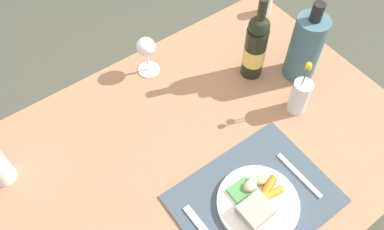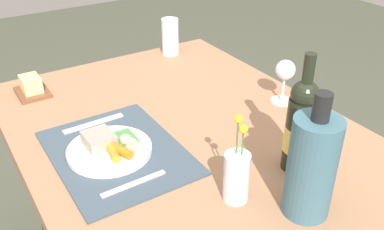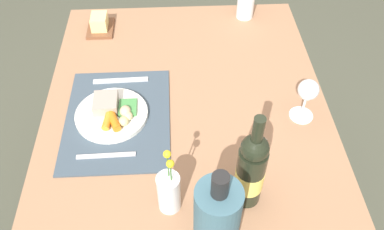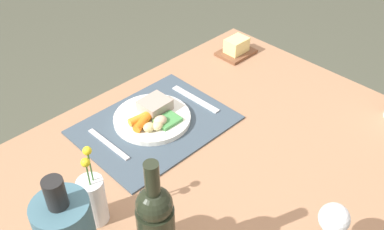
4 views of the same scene
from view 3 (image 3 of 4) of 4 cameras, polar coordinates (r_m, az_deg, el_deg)
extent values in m
plane|color=#464A3B|center=(1.90, -0.51, -15.29)|extent=(8.00, 8.00, 0.00)
cube|color=#996E4F|center=(1.31, -0.72, -0.68)|extent=(1.25, 0.92, 0.05)
cylinder|color=black|center=(1.97, -11.89, 3.05)|extent=(0.05, 0.05, 0.70)
cylinder|color=black|center=(1.98, 9.27, 3.83)|extent=(0.05, 0.05, 0.70)
cube|color=#3A4956|center=(1.30, -10.46, -0.41)|extent=(0.43, 0.33, 0.01)
cylinder|color=white|center=(1.29, -11.31, 0.02)|extent=(0.23, 0.23, 0.02)
cube|color=gray|center=(1.30, -12.11, 1.67)|extent=(0.09, 0.08, 0.03)
cylinder|color=orange|center=(1.26, -11.82, -0.55)|extent=(0.08, 0.03, 0.02)
cylinder|color=orange|center=(1.25, -10.98, -0.80)|extent=(0.08, 0.05, 0.02)
ellipsoid|color=tan|center=(1.27, -9.44, 0.57)|extent=(0.04, 0.03, 0.03)
ellipsoid|color=#D0BF86|center=(1.25, -9.06, -0.13)|extent=(0.03, 0.03, 0.02)
ellipsoid|color=#D1C27C|center=(1.24, -9.64, -0.84)|extent=(0.04, 0.03, 0.02)
cube|color=#438B46|center=(1.29, -9.08, 1.05)|extent=(0.07, 0.06, 0.01)
cube|color=silver|center=(1.41, -10.05, 4.84)|extent=(0.02, 0.19, 0.00)
cube|color=silver|center=(1.20, -12.07, -5.63)|extent=(0.02, 0.17, 0.00)
cube|color=brown|center=(1.67, -12.79, 11.87)|extent=(0.13, 0.10, 0.01)
cube|color=#EEDA84|center=(1.65, -12.98, 12.76)|extent=(0.08, 0.06, 0.05)
cylinder|color=silver|center=(1.04, -3.29, -10.90)|extent=(0.06, 0.06, 0.12)
cylinder|color=#3F7233|center=(1.01, -2.88, -10.05)|extent=(0.00, 0.00, 0.19)
sphere|color=yellow|center=(0.93, -3.10, -6.91)|extent=(0.02, 0.02, 0.02)
cylinder|color=#3F7233|center=(1.01, -3.27, -9.17)|extent=(0.00, 0.00, 0.21)
sphere|color=yellow|center=(0.92, -3.55, -5.55)|extent=(0.02, 0.02, 0.02)
cylinder|color=#3D6370|center=(0.94, 3.51, -14.80)|extent=(0.10, 0.10, 0.24)
cylinder|color=black|center=(0.81, 4.00, -9.89)|extent=(0.04, 0.04, 0.06)
cylinder|color=black|center=(1.04, 8.16, -8.55)|extent=(0.07, 0.07, 0.20)
sphere|color=black|center=(0.94, 8.88, -4.68)|extent=(0.07, 0.07, 0.07)
cylinder|color=black|center=(0.90, 9.27, -2.58)|extent=(0.03, 0.03, 0.10)
cylinder|color=#EED45F|center=(1.04, 8.10, -8.85)|extent=(0.07, 0.07, 0.07)
cylinder|color=silver|center=(1.68, 7.65, 15.78)|extent=(0.07, 0.07, 0.15)
cylinder|color=#A5DDC5|center=(1.70, 7.55, 14.93)|extent=(0.06, 0.06, 0.08)
cylinder|color=white|center=(1.33, 15.16, -0.04)|extent=(0.08, 0.08, 0.00)
cylinder|color=white|center=(1.30, 15.53, 1.24)|extent=(0.01, 0.01, 0.08)
sphere|color=white|center=(1.25, 16.16, 3.45)|extent=(0.06, 0.06, 0.06)
camera|label=1|loc=(1.33, -32.93, 46.49)|focal=36.37mm
camera|label=2|loc=(0.60, -74.04, -23.91)|focal=40.00mm
camera|label=4|loc=(0.65, 63.36, 11.10)|focal=40.54mm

